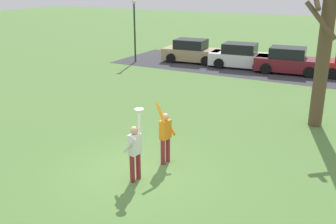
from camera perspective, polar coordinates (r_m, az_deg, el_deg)
ground_plane at (r=11.85m, az=-4.25°, el=-8.75°), size 120.00×120.00×0.00m
person_catcher at (r=10.97m, az=-4.90°, el=-5.40°), size 0.49×0.57×2.08m
person_defender at (r=11.97m, az=-0.40°, el=-3.22°), size 0.49×0.59×2.04m
frisbee_disc at (r=10.73m, az=-4.27°, el=0.41°), size 0.26×0.26×0.02m
parked_car_tan at (r=27.72m, az=3.58°, el=8.84°), size 4.25×2.33×1.59m
parked_car_white at (r=26.28m, az=10.69°, el=8.01°), size 4.25×2.33×1.59m
parked_car_maroon at (r=25.40m, az=17.33°, el=7.13°), size 4.25×2.33×1.59m
parking_strip at (r=26.23m, az=14.11°, el=6.14°), size 20.47×6.40×0.01m
bare_tree_tall at (r=15.75m, az=22.26°, el=9.78°), size 1.89×1.89×6.49m
lamppost_by_lot at (r=27.55m, az=-4.95°, el=12.65°), size 0.28×0.28×4.26m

